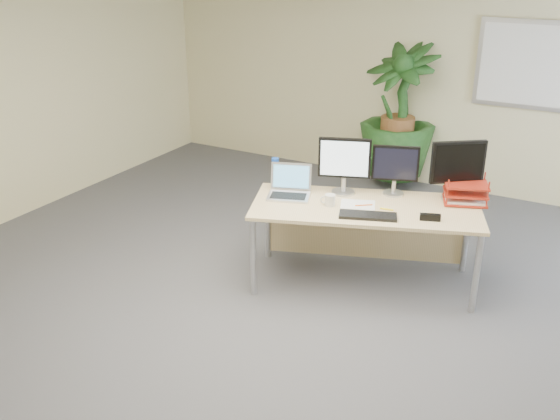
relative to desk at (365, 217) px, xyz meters
The scene contains 17 objects.
floor 1.55m from the desk, 101.93° to the right, with size 8.00×8.00×0.00m, color #48484D.
back_wall 2.72m from the desk, 96.52° to the left, with size 7.00×0.04×2.70m, color beige.
whiteboard 2.89m from the desk, 70.58° to the left, with size 1.30×0.04×0.95m.
desk is the anchor object (origin of this frame).
floor_plant 2.36m from the desk, 102.64° to the left, with size 0.84×0.84×1.50m, color #163D16.
monitor_left 0.51m from the desk, 164.10° to the left, with size 0.44×0.20×0.50m.
monitor_right 0.50m from the desk, 59.51° to the left, with size 0.39×0.18×0.44m.
monitor_dark 0.88m from the desk, 31.30° to the left, with size 0.40×0.31×0.52m.
laptop 0.70m from the desk, 163.31° to the right, with size 0.44×0.42×0.26m.
keyboard 0.38m from the desk, 66.30° to the right, with size 0.46×0.15×0.03m, color black.
coffee_mug 0.39m from the desk, 134.08° to the right, with size 0.13×0.09×0.10m.
spiral_notebook 0.21m from the desk, 100.43° to the right, with size 0.28×0.21×0.01m, color silver.
orange_pen 0.22m from the desk, 76.94° to the right, with size 0.01×0.01×0.15m, color orange.
yellow_highlighter 0.29m from the desk, 24.73° to the right, with size 0.01×0.01×0.11m, color yellow.
water_bottle 0.89m from the desk, behind, with size 0.07×0.07×0.27m.
letter_tray 0.86m from the desk, 26.33° to the left, with size 0.42×0.37×0.17m.
stapler 0.63m from the desk, 12.85° to the right, with size 0.16×0.04×0.05m, color black.
Camera 1 is at (2.02, -3.26, 2.75)m, focal length 40.00 mm.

